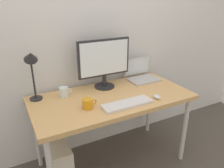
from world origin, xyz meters
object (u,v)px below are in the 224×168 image
(desk, at_px, (112,102))
(mouse, at_px, (157,97))
(coffee_mug, at_px, (88,104))
(computer_tower, at_px, (59,164))
(glass_cup, at_px, (64,92))
(desk_lamp, at_px, (32,64))
(keyboard, at_px, (127,104))
(monitor, at_px, (104,61))
(laptop, at_px, (141,74))

(desk, relative_size, mouse, 16.14)
(coffee_mug, height_order, computer_tower, coffee_mug)
(glass_cup, distance_m, computer_tower, 0.65)
(mouse, height_order, coffee_mug, coffee_mug)
(desk, xyz_separation_m, desk_lamp, (-0.63, 0.23, 0.40))
(desk, bearing_deg, keyboard, -81.62)
(monitor, height_order, laptop, monitor)
(coffee_mug, distance_m, computer_tower, 0.65)
(laptop, relative_size, desk_lamp, 0.69)
(desk, distance_m, glass_cup, 0.45)
(keyboard, bearing_deg, coffee_mug, 160.82)
(laptop, relative_size, mouse, 3.56)
(keyboard, bearing_deg, desk_lamp, 146.12)
(desk, height_order, glass_cup, glass_cup)
(monitor, relative_size, laptop, 1.65)
(desk, bearing_deg, desk_lamp, 160.22)
(glass_cup, bearing_deg, coffee_mug, -70.47)
(mouse, distance_m, glass_cup, 0.84)
(desk, xyz_separation_m, keyboard, (0.03, -0.22, 0.08))
(desk, relative_size, desk_lamp, 3.11)
(desk, distance_m, desk_lamp, 0.77)
(desk_lamp, xyz_separation_m, mouse, (0.96, -0.45, -0.32))
(desk_lamp, bearing_deg, mouse, -25.31)
(desk_lamp, relative_size, keyboard, 1.06)
(desk, distance_m, computer_tower, 0.73)
(monitor, xyz_separation_m, mouse, (0.30, -0.45, -0.26))
(desk_lamp, xyz_separation_m, keyboard, (0.66, -0.44, -0.32))
(desk_lamp, relative_size, mouse, 5.19)
(desk, distance_m, laptop, 0.56)
(computer_tower, bearing_deg, mouse, -13.45)
(coffee_mug, bearing_deg, computer_tower, 161.27)
(laptop, relative_size, computer_tower, 0.76)
(keyboard, distance_m, mouse, 0.30)
(laptop, height_order, coffee_mug, laptop)
(desk_lamp, xyz_separation_m, computer_tower, (0.08, -0.24, -0.88))
(desk, bearing_deg, mouse, -34.49)
(monitor, height_order, computer_tower, monitor)
(monitor, distance_m, coffee_mug, 0.51)
(laptop, distance_m, desk_lamp, 1.15)
(monitor, xyz_separation_m, desk_lamp, (-0.66, 0.00, 0.06))
(desk_lamp, xyz_separation_m, coffee_mug, (0.35, -0.33, -0.29))
(coffee_mug, bearing_deg, mouse, -11.06)
(desk_lamp, height_order, keyboard, desk_lamp)
(monitor, height_order, coffee_mug, monitor)
(desk_lamp, xyz_separation_m, glass_cup, (0.24, -0.03, -0.29))
(desk, xyz_separation_m, computer_tower, (-0.55, -0.02, -0.48))
(desk, height_order, keyboard, keyboard)
(laptop, bearing_deg, coffee_mug, -155.42)
(glass_cup, bearing_deg, desk_lamp, 173.57)
(keyboard, relative_size, mouse, 4.89)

